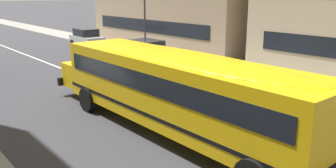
% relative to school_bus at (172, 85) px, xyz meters
% --- Properties ---
extents(ground_plane, '(400.00, 400.00, 0.00)m').
position_rel_school_bus_xyz_m(ground_plane, '(-1.36, 1.44, -1.71)').
color(ground_plane, '#38383D').
extents(sidewalk_far, '(120.00, 3.00, 0.01)m').
position_rel_school_bus_xyz_m(sidewalk_far, '(-1.36, 9.57, -1.71)').
color(sidewalk_far, gray).
rests_on(sidewalk_far, ground_plane).
extents(lane_centreline, '(110.00, 0.16, 0.01)m').
position_rel_school_bus_xyz_m(lane_centreline, '(-1.36, 1.44, -1.71)').
color(lane_centreline, silver).
rests_on(lane_centreline, ground_plane).
extents(school_bus, '(12.89, 3.04, 2.88)m').
position_rel_school_bus_xyz_m(school_bus, '(0.00, 0.00, 0.00)').
color(school_bus, yellow).
rests_on(school_bus, ground_plane).
extents(parked_car_grey_beside_sign, '(3.90, 1.88, 1.64)m').
position_rel_school_bus_xyz_m(parked_car_grey_beside_sign, '(-10.39, 6.64, -0.87)').
color(parked_car_grey_beside_sign, gray).
rests_on(parked_car_grey_beside_sign, ground_plane).
extents(parked_car_silver_mid_block, '(3.94, 1.96, 1.64)m').
position_rel_school_bus_xyz_m(parked_car_silver_mid_block, '(-20.13, 7.09, -0.87)').
color(parked_car_silver_mid_block, '#B7BABF').
rests_on(parked_car_silver_mid_block, ground_plane).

